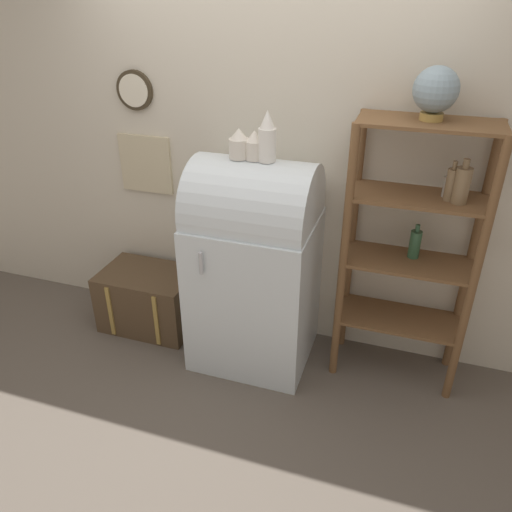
{
  "coord_description": "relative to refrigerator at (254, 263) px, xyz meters",
  "views": [
    {
      "loc": [
        0.9,
        -2.46,
        2.33
      ],
      "look_at": [
        0.01,
        0.21,
        0.78
      ],
      "focal_mm": 35.0,
      "sensor_mm": 36.0,
      "label": 1
    }
  ],
  "objects": [
    {
      "name": "ground_plane",
      "position": [
        0.0,
        -0.21,
        -0.73
      ],
      "size": [
        12.0,
        12.0,
        0.0
      ],
      "primitive_type": "plane",
      "color": "#60564C"
    },
    {
      "name": "vase_right",
      "position": [
        0.08,
        -0.01,
        0.83
      ],
      "size": [
        0.1,
        0.1,
        0.29
      ],
      "color": "white",
      "rests_on": "refrigerator"
    },
    {
      "name": "vase_left",
      "position": [
        -0.09,
        -0.0,
        0.77
      ],
      "size": [
        0.12,
        0.12,
        0.18
      ],
      "color": "silver",
      "rests_on": "refrigerator"
    },
    {
      "name": "refrigerator",
      "position": [
        0.0,
        0.0,
        0.0
      ],
      "size": [
        0.77,
        0.71,
        1.42
      ],
      "color": "silver",
      "rests_on": "ground_plane"
    },
    {
      "name": "wall_back",
      "position": [
        -0.01,
        0.36,
        0.62
      ],
      "size": [
        7.0,
        0.09,
        2.7
      ],
      "color": "beige",
      "rests_on": "ground_plane"
    },
    {
      "name": "suitcase_trunk",
      "position": [
        -0.86,
        0.07,
        -0.51
      ],
      "size": [
        0.68,
        0.47,
        0.45
      ],
      "color": "brown",
      "rests_on": "ground_plane"
    },
    {
      "name": "vase_center",
      "position": [
        0.0,
        0.01,
        0.77
      ],
      "size": [
        0.11,
        0.11,
        0.17
      ],
      "color": "silver",
      "rests_on": "refrigerator"
    },
    {
      "name": "globe",
      "position": [
        0.94,
        0.14,
        1.11
      ],
      "size": [
        0.23,
        0.23,
        0.27
      ],
      "color": "#AD8942",
      "rests_on": "shelf_unit"
    },
    {
      "name": "shelf_unit",
      "position": [
        0.95,
        0.13,
        0.26
      ],
      "size": [
        0.78,
        0.38,
        1.69
      ],
      "color": "brown",
      "rests_on": "ground_plane"
    }
  ]
}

